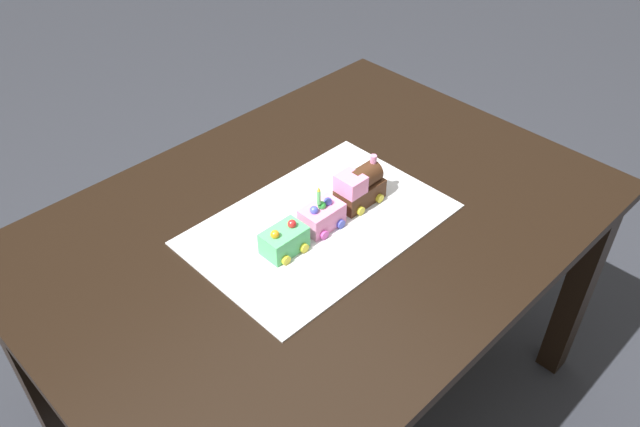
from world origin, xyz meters
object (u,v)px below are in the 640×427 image
(cake_locomotive, at_px, (360,187))
(cake_car_caboose_bubblegum, at_px, (322,216))
(birthday_candle, at_px, (319,196))
(cake_car_gondola_mint_green, at_px, (284,240))
(dining_table, at_px, (320,250))

(cake_locomotive, xyz_separation_m, cake_car_caboose_bubblegum, (0.13, 0.00, -0.02))
(birthday_candle, bearing_deg, cake_car_gondola_mint_green, 0.00)
(dining_table, relative_size, birthday_candle, 28.73)
(cake_car_caboose_bubblegum, height_order, cake_car_gondola_mint_green, same)
(dining_table, bearing_deg, cake_car_caboose_bubblegum, 53.88)
(dining_table, relative_size, cake_car_caboose_bubblegum, 14.00)
(cake_locomotive, distance_m, birthday_candle, 0.15)
(cake_car_caboose_bubblegum, bearing_deg, dining_table, -126.12)
(dining_table, height_order, cake_car_gondola_mint_green, cake_car_gondola_mint_green)
(cake_car_gondola_mint_green, distance_m, birthday_candle, 0.13)
(cake_car_caboose_bubblegum, relative_size, birthday_candle, 2.05)
(dining_table, relative_size, cake_locomotive, 10.00)
(cake_locomotive, height_order, birthday_candle, birthday_candle)
(birthday_candle, bearing_deg, cake_locomotive, 180.00)
(cake_locomotive, distance_m, cake_car_caboose_bubblegum, 0.13)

